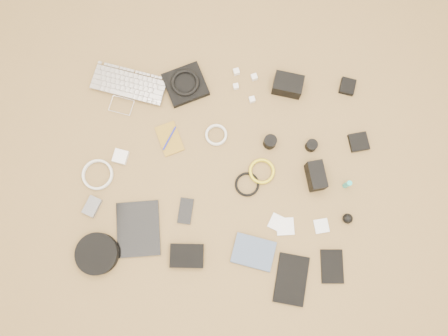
# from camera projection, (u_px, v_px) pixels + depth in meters

# --- Properties ---
(room_shell) EXTENTS (4.04, 4.04, 2.58)m
(room_shell) POSITION_uv_depth(u_px,v_px,m) (216.00, 68.00, 0.89)
(room_shell) COLOR olive
(room_shell) RESTS_ON ground
(laptop) EXTENTS (0.41, 0.33, 0.03)m
(laptop) POSITION_uv_depth(u_px,v_px,m) (126.00, 94.00, 2.18)
(laptop) COLOR silver
(laptop) RESTS_ON ground
(headphone_pouch) EXTENTS (0.25, 0.25, 0.03)m
(headphone_pouch) POSITION_uv_depth(u_px,v_px,m) (186.00, 85.00, 2.19)
(headphone_pouch) COLOR black
(headphone_pouch) RESTS_ON ground
(headphones) EXTENTS (0.17, 0.17, 0.02)m
(headphones) POSITION_uv_depth(u_px,v_px,m) (185.00, 83.00, 2.16)
(headphones) COLOR black
(headphones) RESTS_ON headphone_pouch
(charger_a) EXTENTS (0.03, 0.03, 0.02)m
(charger_a) POSITION_uv_depth(u_px,v_px,m) (236.00, 86.00, 2.19)
(charger_a) COLOR white
(charger_a) RESTS_ON ground
(charger_b) EXTENTS (0.04, 0.04, 0.03)m
(charger_b) POSITION_uv_depth(u_px,v_px,m) (236.00, 72.00, 2.20)
(charger_b) COLOR white
(charger_b) RESTS_ON ground
(charger_c) EXTENTS (0.04, 0.04, 0.03)m
(charger_c) POSITION_uv_depth(u_px,v_px,m) (254.00, 77.00, 2.20)
(charger_c) COLOR white
(charger_c) RESTS_ON ground
(charger_d) EXTENTS (0.04, 0.04, 0.03)m
(charger_d) POSITION_uv_depth(u_px,v_px,m) (252.00, 100.00, 2.17)
(charger_d) COLOR white
(charger_d) RESTS_ON ground
(dslr_camera) EXTENTS (0.16, 0.12, 0.08)m
(dslr_camera) POSITION_uv_depth(u_px,v_px,m) (288.00, 85.00, 2.16)
(dslr_camera) COLOR black
(dslr_camera) RESTS_ON ground
(lens_pouch) EXTENTS (0.09, 0.09, 0.03)m
(lens_pouch) POSITION_uv_depth(u_px,v_px,m) (347.00, 86.00, 2.19)
(lens_pouch) COLOR black
(lens_pouch) RESTS_ON ground
(notebook_olive) EXTENTS (0.16, 0.19, 0.01)m
(notebook_olive) POSITION_uv_depth(u_px,v_px,m) (170.00, 139.00, 2.14)
(notebook_olive) COLOR olive
(notebook_olive) RESTS_ON ground
(pen_blue) EXTENTS (0.06, 0.12, 0.01)m
(pen_blue) POSITION_uv_depth(u_px,v_px,m) (169.00, 138.00, 2.14)
(pen_blue) COLOR #13199C
(pen_blue) RESTS_ON notebook_olive
(cable_white_a) EXTENTS (0.14, 0.14, 0.01)m
(cable_white_a) POSITION_uv_depth(u_px,v_px,m) (216.00, 135.00, 2.15)
(cable_white_a) COLOR silver
(cable_white_a) RESTS_ON ground
(lens_a) EXTENTS (0.08, 0.08, 0.07)m
(lens_a) POSITION_uv_depth(u_px,v_px,m) (270.00, 142.00, 2.11)
(lens_a) COLOR black
(lens_a) RESTS_ON ground
(lens_b) EXTENTS (0.07, 0.07, 0.05)m
(lens_b) POSITION_uv_depth(u_px,v_px,m) (311.00, 145.00, 2.12)
(lens_b) COLOR black
(lens_b) RESTS_ON ground
(card_reader) EXTENTS (0.11, 0.11, 0.02)m
(card_reader) POSITION_uv_depth(u_px,v_px,m) (359.00, 142.00, 2.13)
(card_reader) COLOR black
(card_reader) RESTS_ON ground
(power_brick) EXTENTS (0.08, 0.08, 0.03)m
(power_brick) POSITION_uv_depth(u_px,v_px,m) (121.00, 157.00, 2.12)
(power_brick) COLOR white
(power_brick) RESTS_ON ground
(cable_white_b) EXTENTS (0.18, 0.18, 0.01)m
(cable_white_b) POSITION_uv_depth(u_px,v_px,m) (98.00, 175.00, 2.11)
(cable_white_b) COLOR silver
(cable_white_b) RESTS_ON ground
(cable_black) EXTENTS (0.15, 0.15, 0.01)m
(cable_black) POSITION_uv_depth(u_px,v_px,m) (247.00, 185.00, 2.10)
(cable_black) COLOR black
(cable_black) RESTS_ON ground
(cable_yellow) EXTENTS (0.13, 0.13, 0.01)m
(cable_yellow) POSITION_uv_depth(u_px,v_px,m) (262.00, 172.00, 2.11)
(cable_yellow) COLOR gold
(cable_yellow) RESTS_ON ground
(flash) EXTENTS (0.10, 0.15, 0.10)m
(flash) POSITION_uv_depth(u_px,v_px,m) (316.00, 176.00, 2.06)
(flash) COLOR black
(flash) RESTS_ON ground
(lens_cleaner) EXTENTS (0.03, 0.03, 0.08)m
(lens_cleaner) POSITION_uv_depth(u_px,v_px,m) (347.00, 184.00, 2.06)
(lens_cleaner) COLOR #1BB5AE
(lens_cleaner) RESTS_ON ground
(battery_charger) EXTENTS (0.09, 0.11, 0.03)m
(battery_charger) POSITION_uv_depth(u_px,v_px,m) (92.00, 206.00, 2.07)
(battery_charger) COLOR slate
(battery_charger) RESTS_ON ground
(tablet) EXTENTS (0.23, 0.28, 0.01)m
(tablet) POSITION_uv_depth(u_px,v_px,m) (138.00, 229.00, 2.06)
(tablet) COLOR black
(tablet) RESTS_ON ground
(phone) EXTENTS (0.07, 0.13, 0.01)m
(phone) POSITION_uv_depth(u_px,v_px,m) (186.00, 211.00, 2.07)
(phone) COLOR black
(phone) RESTS_ON ground
(filter_case_left) EXTENTS (0.10, 0.10, 0.01)m
(filter_case_left) POSITION_uv_depth(u_px,v_px,m) (277.00, 223.00, 2.06)
(filter_case_left) COLOR silver
(filter_case_left) RESTS_ON ground
(filter_case_mid) EXTENTS (0.09, 0.09, 0.01)m
(filter_case_mid) POSITION_uv_depth(u_px,v_px,m) (285.00, 226.00, 2.06)
(filter_case_mid) COLOR silver
(filter_case_mid) RESTS_ON ground
(filter_case_right) EXTENTS (0.08, 0.08, 0.01)m
(filter_case_right) POSITION_uv_depth(u_px,v_px,m) (321.00, 226.00, 2.06)
(filter_case_right) COLOR silver
(filter_case_right) RESTS_ON ground
(air_blower) EXTENTS (0.05, 0.05, 0.05)m
(air_blower) POSITION_uv_depth(u_px,v_px,m) (348.00, 219.00, 2.05)
(air_blower) COLOR black
(air_blower) RESTS_ON ground
(headphone_case) EXTENTS (0.23, 0.23, 0.05)m
(headphone_case) POSITION_uv_depth(u_px,v_px,m) (97.00, 254.00, 2.01)
(headphone_case) COLOR black
(headphone_case) RESTS_ON ground
(drive_case) EXTENTS (0.16, 0.12, 0.04)m
(drive_case) POSITION_uv_depth(u_px,v_px,m) (187.00, 256.00, 2.02)
(drive_case) COLOR black
(drive_case) RESTS_ON ground
(paperback) EXTENTS (0.21, 0.18, 0.02)m
(paperback) POSITION_uv_depth(u_px,v_px,m) (250.00, 267.00, 2.02)
(paperback) COLOR #40516D
(paperback) RESTS_ON ground
(notebook_black_a) EXTENTS (0.17, 0.24, 0.02)m
(notebook_black_a) POSITION_uv_depth(u_px,v_px,m) (291.00, 279.00, 2.01)
(notebook_black_a) COLOR black
(notebook_black_a) RESTS_ON ground
(notebook_black_b) EXTENTS (0.11, 0.16, 0.01)m
(notebook_black_b) POSITION_uv_depth(u_px,v_px,m) (332.00, 266.00, 2.02)
(notebook_black_b) COLOR black
(notebook_black_b) RESTS_ON ground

